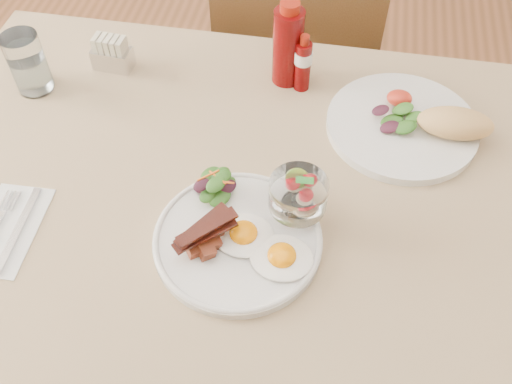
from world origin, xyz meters
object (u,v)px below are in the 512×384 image
object	(u,v)px
chair_far	(297,59)
water_glass	(29,66)
main_plate	(238,240)
second_plate	(415,124)
fruit_cup	(298,194)
ketchup_bottle	(288,46)
hot_sauce_bottle	(303,63)
table	(256,218)
sugar_caddy	(112,55)

from	to	relation	value
chair_far	water_glass	size ratio (longest dim) A/B	7.37
main_plate	water_glass	world-z (taller)	water_glass
second_plate	main_plate	bearing A→B (deg)	-132.07
fruit_cup	ketchup_bottle	size ratio (longest dim) A/B	0.53
fruit_cup	second_plate	size ratio (longest dim) A/B	0.31
chair_far	water_glass	bearing A→B (deg)	-136.41
fruit_cup	hot_sauce_bottle	size ratio (longest dim) A/B	0.76
main_plate	ketchup_bottle	bearing A→B (deg)	87.34
main_plate	fruit_cup	bearing A→B (deg)	35.77
second_plate	water_glass	size ratio (longest dim) A/B	2.51
table	main_plate	xyz separation A→B (m)	(-0.01, -0.12, 0.10)
table	chair_far	size ratio (longest dim) A/B	1.43
hot_sauce_bottle	water_glass	distance (m)	0.55
hot_sauce_bottle	water_glass	size ratio (longest dim) A/B	1.01
fruit_cup	hot_sauce_bottle	xyz separation A→B (m)	(-0.03, 0.34, -0.01)
fruit_cup	ketchup_bottle	distance (m)	0.37
main_plate	hot_sauce_bottle	xyz separation A→B (m)	(0.05, 0.40, 0.05)
chair_far	second_plate	xyz separation A→B (m)	(0.28, -0.47, 0.25)
chair_far	table	bearing A→B (deg)	-90.00
chair_far	sugar_caddy	bearing A→B (deg)	-133.24
second_plate	ketchup_bottle	size ratio (longest dim) A/B	1.73
second_plate	ketchup_bottle	bearing A→B (deg)	157.52
table	water_glass	xyz separation A→B (m)	(-0.50, 0.19, 0.14)
chair_far	hot_sauce_bottle	world-z (taller)	chair_far
table	sugar_caddy	bearing A→B (deg)	142.10
table	sugar_caddy	distance (m)	0.47
table	water_glass	world-z (taller)	water_glass
main_plate	second_plate	distance (m)	0.43
second_plate	sugar_caddy	size ratio (longest dim) A/B	3.74
second_plate	sugar_caddy	xyz separation A→B (m)	(-0.64, 0.08, 0.01)
main_plate	chair_far	bearing A→B (deg)	89.30
sugar_caddy	main_plate	bearing A→B (deg)	-44.55
table	ketchup_bottle	world-z (taller)	ketchup_bottle
ketchup_bottle	water_glass	bearing A→B (deg)	-166.97
hot_sauce_bottle	sugar_caddy	world-z (taller)	hot_sauce_bottle
fruit_cup	water_glass	bearing A→B (deg)	157.18
fruit_cup	sugar_caddy	size ratio (longest dim) A/B	1.15
chair_far	ketchup_bottle	bearing A→B (deg)	-88.36
hot_sauce_bottle	second_plate	bearing A→B (deg)	-21.17
chair_far	fruit_cup	size ratio (longest dim) A/B	9.54
table	second_plate	size ratio (longest dim) A/B	4.19
table	hot_sauce_bottle	distance (m)	0.33
table	chair_far	bearing A→B (deg)	90.00
table	chair_far	world-z (taller)	chair_far
fruit_cup	second_plate	xyz separation A→B (m)	(0.20, 0.25, -0.05)
main_plate	water_glass	xyz separation A→B (m)	(-0.49, 0.31, 0.05)
table	chair_far	xyz separation A→B (m)	(0.00, 0.66, -0.14)
main_plate	sugar_caddy	xyz separation A→B (m)	(-0.35, 0.40, 0.02)
table	main_plate	distance (m)	0.15
table	ketchup_bottle	distance (m)	0.35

